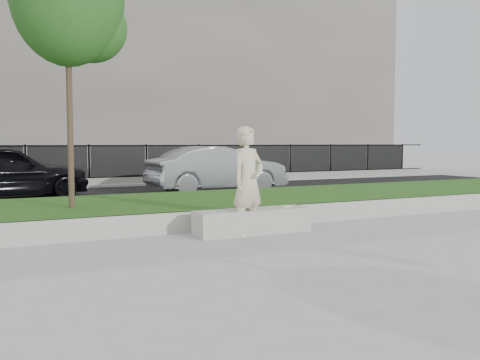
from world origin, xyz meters
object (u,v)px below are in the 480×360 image
book (285,206)px  stone_bench (253,221)px  man (248,181)px  car_silver (217,169)px  car_dark (2,172)px

book → stone_bench: bearing=161.2°
stone_bench → man: man is taller
car_silver → car_dark: bearing=82.7°
book → car_dark: size_ratio=0.04×
man → book: (0.89, 0.17, -0.52)m
car_dark → book: bearing=-159.2°
man → car_silver: 8.19m
stone_bench → book: bearing=1.4°
book → car_silver: size_ratio=0.04×
man → book: size_ratio=10.12×
book → car_dark: (-4.53, 8.12, 0.38)m
stone_bench → car_silver: (2.68, 7.52, 0.57)m
book → car_silver: (1.97, 7.50, 0.34)m
car_silver → stone_bench: bearing=158.5°
man → car_dark: bearing=95.1°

